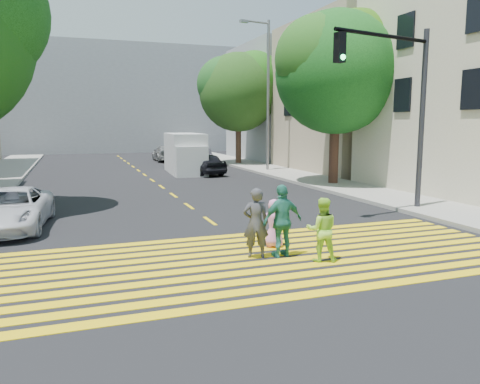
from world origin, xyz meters
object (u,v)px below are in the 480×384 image
pedestrian_man (256,223)px  silver_car (166,153)px  traffic_signal (401,94)px  pedestrian_woman (322,230)px  dark_car_parked (202,156)px  tree_right_near (338,66)px  white_van (186,154)px  pedestrian_child (274,223)px  dark_car_near (204,164)px  white_sedan (10,209)px  pedestrian_extra (282,221)px  tree_right_far (239,88)px

pedestrian_man → silver_car: bearing=-82.2°
pedestrian_man → traffic_signal: 8.43m
silver_car → pedestrian_woman: bearing=87.6°
dark_car_parked → tree_right_near: bearing=-71.2°
dark_car_parked → white_van: size_ratio=0.71×
pedestrian_child → dark_car_near: size_ratio=0.31×
tree_right_near → dark_car_parked: tree_right_near is taller
tree_right_near → white_sedan: tree_right_near is taller
pedestrian_woman → white_van: (1.48, 20.46, 0.46)m
tree_right_near → pedestrian_extra: bearing=-126.2°
dark_car_near → pedestrian_child: bearing=71.7°
pedestrian_man → pedestrian_woman: 1.58m
pedestrian_child → pedestrian_woman: bearing=126.4°
pedestrian_extra → silver_car: (2.79, 30.01, -0.22)m
traffic_signal → pedestrian_woman: bearing=-153.7°
pedestrian_extra → dark_car_parked: (4.84, 25.70, -0.24)m
tree_right_near → tree_right_far: (-0.47, 13.55, -0.17)m
tree_right_far → white_sedan: 24.51m
tree_right_near → white_sedan: bearing=-159.1°
pedestrian_woman → dark_car_parked: bearing=-77.4°
white_sedan → silver_car: silver_car is taller
pedestrian_extra → white_van: (2.19, 19.79, 0.34)m
pedestrian_woman → pedestrian_child: (-0.54, 1.55, -0.12)m
pedestrian_child → pedestrian_man: bearing=59.8°
white_sedan → traffic_signal: traffic_signal is taller
tree_right_near → tree_right_far: size_ratio=1.03×
pedestrian_extra → pedestrian_man: bearing=-18.1°
tree_right_near → pedestrian_child: (-7.99, -10.28, -5.48)m
dark_car_parked → white_van: 6.51m
white_sedan → traffic_signal: (12.84, -1.85, 3.63)m
tree_right_near → dark_car_near: size_ratio=2.21×
pedestrian_man → dark_car_parked: bearing=-87.8°
pedestrian_man → tree_right_near: bearing=-114.2°
tree_right_near → tree_right_far: 13.56m
traffic_signal → pedestrian_extra: bearing=-161.4°
silver_car → pedestrian_man: bearing=84.9°
pedestrian_man → silver_car: pedestrian_man is taller
tree_right_near → silver_car: size_ratio=1.94×
pedestrian_woman → silver_car: pedestrian_woman is taller
traffic_signal → dark_car_near: bearing=89.8°
pedestrian_man → dark_car_near: size_ratio=0.42×
pedestrian_child → white_van: white_van is taller
pedestrian_man → pedestrian_child: 1.13m
dark_car_near → silver_car: (-0.28, 11.44, -0.02)m
tree_right_near → silver_car: 20.34m
pedestrian_child → dark_car_near: (2.90, 17.68, 0.06)m
tree_right_near → pedestrian_extra: tree_right_near is taller
pedestrian_woman → dark_car_parked: pedestrian_woman is taller
tree_right_far → pedestrian_child: bearing=-107.5°
traffic_signal → dark_car_parked: bearing=81.5°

